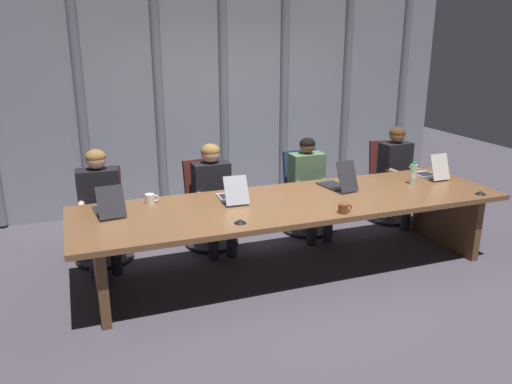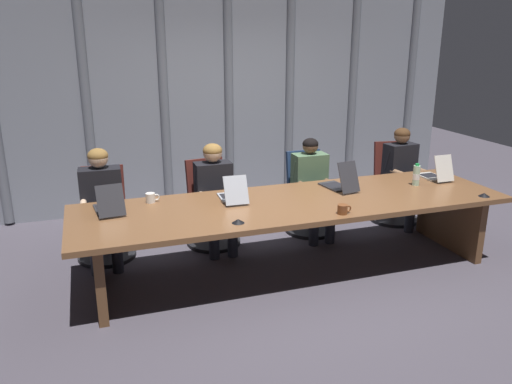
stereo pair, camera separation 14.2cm
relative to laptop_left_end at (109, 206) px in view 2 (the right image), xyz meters
name	(u,v)px [view 2 (the right image)]	position (x,y,z in m)	size (l,w,h in m)	color
ground_plane	(293,269)	(1.71, -0.25, -0.78)	(13.16, 13.16, 0.00)	#47424C
conference_table	(294,214)	(1.71, -0.25, -0.19)	(4.20, 1.17, 0.72)	brown
curtain_backdrop	(228,93)	(1.71, 2.08, 0.74)	(6.58, 0.17, 3.02)	gray
laptop_left_end	(109,206)	(0.00, 0.00, 0.00)	(0.28, 0.45, 0.28)	#2D2D33
laptop_left_mid	(233,195)	(1.15, -0.03, 0.00)	(0.24, 0.43, 0.27)	#A8ADB7
laptop_center	(339,183)	(2.31, -0.03, 0.01)	(0.27, 0.48, 0.31)	#2D2D33
laptop_right_mid	(435,174)	(3.49, -0.02, 0.00)	(0.22, 0.41, 0.29)	beige
office_chair_left_end	(105,224)	(-0.03, 0.70, -0.42)	(0.60, 0.60, 0.94)	#511E19
office_chair_left_mid	(211,212)	(1.11, 0.70, -0.42)	(0.60, 0.60, 0.93)	#511E19
office_chair_center	(309,202)	(2.31, 0.70, -0.42)	(0.60, 0.60, 0.94)	navy
office_chair_right_mid	(394,191)	(3.48, 0.70, -0.41)	(0.60, 0.61, 0.97)	#511E19
person_left_end	(102,199)	(-0.05, 0.55, -0.10)	(0.43, 0.56, 1.18)	black
person_left_mid	(215,190)	(1.13, 0.54, -0.11)	(0.40, 0.55, 1.15)	black
person_center	(313,182)	(2.27, 0.54, -0.13)	(0.40, 0.55, 1.14)	#4C6B4C
person_right_mid	(404,171)	(3.49, 0.54, -0.10)	(0.42, 0.57, 1.18)	black
water_bottle_primary	(416,175)	(3.14, -0.17, 0.05)	(0.07, 0.07, 0.24)	#ADD1B2
coffee_mug_near	(151,198)	(0.40, 0.15, -0.01)	(0.13, 0.09, 0.09)	white
coffee_mug_far	(343,209)	(1.98, -0.73, -0.01)	(0.13, 0.09, 0.09)	brown
conference_mic_left_side	(484,195)	(3.55, -0.72, -0.04)	(0.11, 0.11, 0.04)	black
conference_mic_middle	(238,221)	(1.02, -0.65, -0.04)	(0.11, 0.11, 0.04)	black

